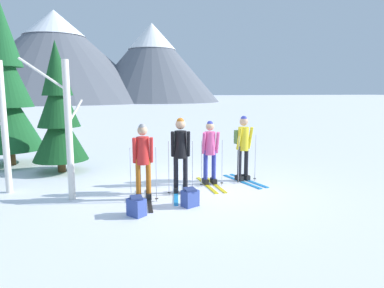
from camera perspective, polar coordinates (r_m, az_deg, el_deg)
name	(u,v)px	position (r m, az deg, el deg)	size (l,w,h in m)	color
ground_plane	(196,188)	(8.49, 0.61, -7.38)	(400.00, 400.00, 0.00)	white
skier_in_red	(143,157)	(7.50, -8.19, -2.23)	(0.61, 1.62, 1.68)	black
skier_in_black	(181,151)	(7.90, -1.93, -1.15)	(0.72, 1.70, 1.77)	#1E84D1
skier_in_pink	(210,150)	(8.66, 3.00, -1.05)	(0.61, 1.57, 1.63)	yellow
skier_in_yellow	(243,144)	(9.11, 8.50, -0.05)	(0.62, 1.61, 1.73)	#1E84D1
pine_tree_near	(5,90)	(12.37, -28.77, 7.93)	(2.18, 2.18, 5.27)	#51381E
pine_tree_mid	(59,113)	(10.62, -21.35, 4.80)	(1.57, 1.57, 3.80)	#51381E
birch_tree_tall	(4,126)	(8.96, -28.88, 2.62)	(0.55, 0.76, 3.05)	silver
birch_tree_slender	(68,129)	(7.78, -19.98, 2.39)	(1.19, 0.40, 3.04)	silver
backpack_on_snow_front	(136,206)	(6.72, -9.24, -10.23)	(0.38, 0.40, 0.38)	#384C99
backpack_on_snow_beside	(190,198)	(7.16, -0.33, -8.91)	(0.39, 0.35, 0.38)	#384C99
mountain_ridge_distant	(87,58)	(81.31, -17.18, 13.56)	(58.12, 44.07, 19.67)	slate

